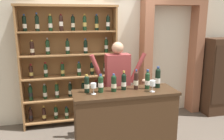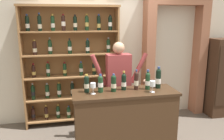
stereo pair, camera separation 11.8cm
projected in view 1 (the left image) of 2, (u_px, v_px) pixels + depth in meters
back_wall at (100, 43)px, 4.65m from camera, size 12.00×0.19×3.10m
wine_shelf at (69, 64)px, 4.37m from camera, size 1.81×0.34×2.28m
archway_doorway at (170, 47)px, 4.88m from camera, size 1.33×0.45×2.58m
side_cabinet at (222, 76)px, 4.97m from camera, size 0.80×0.46×1.63m
tasting_counter at (125, 123)px, 3.47m from camera, size 1.53×0.52×1.00m
shopkeeper at (118, 81)px, 3.84m from camera, size 0.98×0.22×1.67m
tasting_bottle_chianti at (87, 84)px, 3.28m from camera, size 0.07×0.07×0.27m
tasting_bottle_vin_santo at (101, 83)px, 3.29m from camera, size 0.08×0.08×0.27m
tasting_bottle_brunello at (114, 83)px, 3.33m from camera, size 0.08×0.08×0.26m
tasting_bottle_grappa at (124, 81)px, 3.40m from camera, size 0.07×0.07×0.29m
tasting_bottle_riserva at (136, 80)px, 3.43m from camera, size 0.07×0.07×0.31m
tasting_bottle_bianco at (147, 80)px, 3.44m from camera, size 0.07×0.07×0.30m
tasting_bottle_prosecco at (158, 78)px, 3.51m from camera, size 0.08×0.08×0.33m
wine_glass_right at (93, 86)px, 3.21m from camera, size 0.08×0.08×0.16m
wine_glass_center at (152, 84)px, 3.32m from camera, size 0.08×0.08×0.17m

